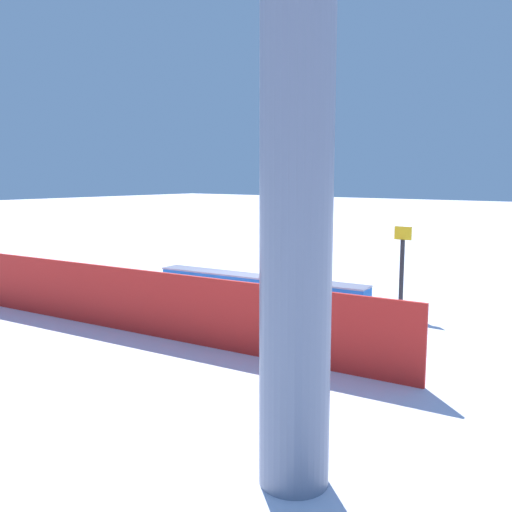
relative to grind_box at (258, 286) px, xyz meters
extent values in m
plane|color=white|center=(0.00, 0.00, -0.23)|extent=(120.00, 120.00, 0.00)
cube|color=blue|center=(0.00, 0.00, 0.00)|extent=(6.00, 1.14, 0.46)
cube|color=white|center=(0.00, 0.00, -0.11)|extent=(6.01, 1.16, 0.11)
cube|color=gray|center=(0.00, 0.00, 0.25)|extent=(6.00, 1.20, 0.04)
cube|color=#C91F92|center=(-1.30, -0.13, 0.28)|extent=(1.49, 0.75, 0.01)
cylinder|color=black|center=(-1.04, -0.22, 0.63)|extent=(0.18, 0.18, 0.68)
cylinder|color=black|center=(-1.55, -0.04, 0.63)|extent=(0.18, 0.18, 0.68)
cube|color=#1D8FDB|center=(-1.21, -0.16, 1.23)|extent=(0.46, 0.36, 0.53)
sphere|color=black|center=(-1.21, -0.16, 1.60)|extent=(0.22, 0.22, 0.22)
cylinder|color=#1D8FDB|center=(-0.99, -0.06, 1.26)|extent=(0.53, 0.25, 0.35)
cylinder|color=#1D8FDB|center=(-1.36, -0.28, 1.26)|extent=(0.16, 0.13, 0.56)
cube|color=red|center=(0.00, 4.35, 0.41)|extent=(11.81, 1.23, 1.27)
cylinder|color=#262628|center=(-3.65, -0.58, 0.59)|extent=(0.10, 0.10, 1.63)
cube|color=yellow|center=(-3.65, -0.58, 1.55)|extent=(0.40, 0.04, 0.30)
camera|label=1|loc=(-8.76, 11.52, 2.84)|focal=39.91mm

